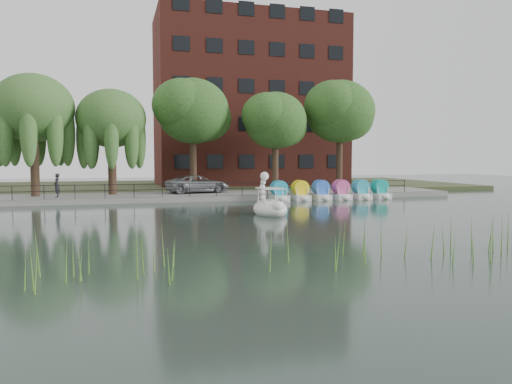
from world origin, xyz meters
name	(u,v)px	position (x,y,z in m)	size (l,w,h in m)	color
ground_plane	(268,224)	(0.00, 0.00, 0.00)	(120.00, 120.00, 0.00)	#364840
promenade	(210,196)	(0.00, 16.00, 0.20)	(40.00, 6.00, 0.40)	gray
kerb	(217,199)	(0.00, 13.05, 0.20)	(40.00, 0.25, 0.40)	gray
land_strip	(186,186)	(0.00, 30.00, 0.18)	(60.00, 22.00, 0.36)	#47512D
railing	(216,186)	(0.00, 13.25, 1.15)	(32.00, 0.05, 1.00)	black
apartment_building	(249,102)	(7.00, 29.97, 9.36)	(20.00, 10.07, 18.00)	#4C1E16
willow_left	(33,108)	(-13.00, 16.50, 6.87)	(5.88, 5.88, 9.01)	#473323
willow_mid	(111,119)	(-7.50, 17.00, 6.25)	(5.32, 5.32, 8.15)	#473323
broadleaf_center	(193,112)	(-1.00, 18.00, 7.06)	(6.00, 6.00, 9.25)	#473323
broadleaf_right	(275,121)	(6.00, 17.50, 6.39)	(5.40, 5.40, 8.32)	#473323
broadleaf_far	(340,112)	(12.50, 18.50, 7.40)	(6.30, 6.30, 9.71)	#473323
minivan	(198,183)	(-0.83, 16.73, 1.22)	(5.89, 2.71, 1.64)	gray
bicycle	(282,188)	(5.37, 13.70, 0.90)	(1.72, 0.60, 1.00)	gray
pedestrian	(57,184)	(-11.34, 14.93, 1.39)	(0.71, 0.48, 1.98)	black
swan_boat	(270,205)	(1.25, 3.77, 0.53)	(1.95, 3.02, 2.43)	white
pedal_boat_row	(331,192)	(8.86, 12.20, 0.61)	(9.65, 1.70, 1.40)	white
reed_bank	(414,241)	(2.00, -9.50, 0.60)	(24.00, 2.40, 1.20)	#669938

